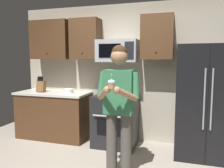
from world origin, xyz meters
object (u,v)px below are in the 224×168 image
at_px(knife_block, 41,86).
at_px(person, 119,104).
at_px(bowl_large_white, 69,91).
at_px(oven_range, 116,120).
at_px(cupcake, 111,84).
at_px(refrigerator, 205,102).
at_px(microwave, 118,51).

distance_m(knife_block, person, 2.14).
bearing_deg(person, bowl_large_white, 141.51).
bearing_deg(oven_range, cupcake, -75.91).
xyz_separation_m(person, cupcake, (-0.00, -0.33, 0.30)).
bearing_deg(refrigerator, knife_block, 179.82).
bearing_deg(oven_range, bowl_large_white, -178.29).
distance_m(oven_range, bowl_large_white, 1.06).
bearing_deg(oven_range, refrigerator, -1.50).
xyz_separation_m(microwave, cupcake, (0.34, -1.49, -0.43)).
height_order(oven_range, refrigerator, refrigerator).
distance_m(knife_block, cupcake, 2.32).
relative_size(bowl_large_white, cupcake, 1.08).
distance_m(microwave, refrigerator, 1.72).
bearing_deg(microwave, person, -73.50).
relative_size(oven_range, cupcake, 5.36).
height_order(bowl_large_white, cupcake, cupcake).
bearing_deg(knife_block, bowl_large_white, 0.18).
height_order(microwave, knife_block, microwave).
distance_m(bowl_large_white, cupcake, 1.88).
xyz_separation_m(knife_block, cupcake, (1.88, -1.34, 0.25)).
bearing_deg(knife_block, cupcake, -35.52).
xyz_separation_m(refrigerator, person, (-1.16, -1.00, 0.10)).
bearing_deg(cupcake, bowl_large_white, 133.53).
height_order(oven_range, microwave, microwave).
height_order(oven_range, bowl_large_white, bowl_large_white).
height_order(refrigerator, bowl_large_white, refrigerator).
bearing_deg(knife_block, microwave, 5.54).
distance_m(microwave, bowl_large_white, 1.21).
relative_size(refrigerator, cupcake, 10.35).
relative_size(person, cupcake, 10.13).
height_order(person, cupcake, person).
bearing_deg(bowl_large_white, cupcake, -46.47).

